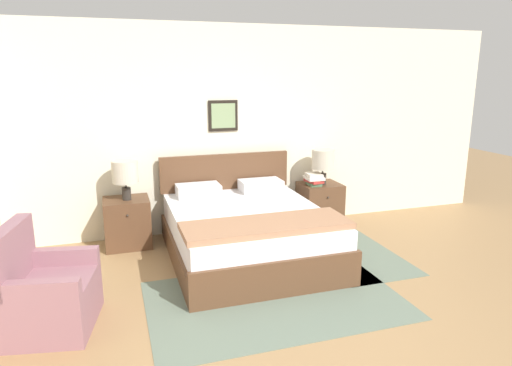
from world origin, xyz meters
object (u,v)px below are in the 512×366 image
Objects in this scene: nightstand_by_door at (320,204)px; table_lamp_by_door at (323,160)px; armchair at (45,294)px; table_lamp_near_window at (125,173)px; bed at (247,232)px; nightstand_near_window at (127,223)px.

nightstand_by_door is 1.25× the size of table_lamp_by_door.
table_lamp_by_door is at bearing 127.70° from armchair.
table_lamp_near_window is at bearing -179.44° from nightstand_by_door.
armchair is at bearing -155.52° from bed.
bed is 1.58m from table_lamp_by_door.
bed reaches higher than nightstand_near_window.
bed is at bearing -31.65° from nightstand_near_window.
table_lamp_by_door is (3.22, 1.63, 0.60)m from armchair.
armchair is 1.88× the size of table_lamp_by_door.
bed is 2.33× the size of armchair.
table_lamp_by_door reaches higher than bed.
nightstand_near_window is at bearing 179.45° from table_lamp_by_door.
armchair is at bearing -113.08° from nightstand_near_window.
bed is 1.56m from table_lamp_near_window.
table_lamp_by_door is (2.51, -0.02, 0.60)m from nightstand_near_window.
nightstand_by_door is 0.60m from table_lamp_by_door.
nightstand_by_door is (3.20, 1.66, -0.01)m from armchair.
table_lamp_by_door is (0.02, -0.02, 0.60)m from nightstand_by_door.
bed is 3.51× the size of nightstand_near_window.
table_lamp_near_window is at bearing 180.00° from table_lamp_by_door.
table_lamp_near_window reaches higher than bed.
table_lamp_by_door is at bearing -57.67° from nightstand_by_door.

